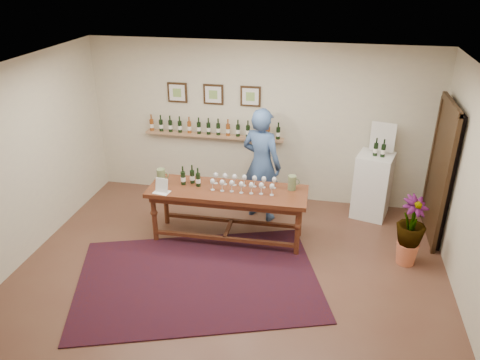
% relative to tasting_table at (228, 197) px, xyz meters
% --- Properties ---
extents(ground, '(6.00, 6.00, 0.00)m').
position_rel_tasting_table_xyz_m(ground, '(0.22, -0.95, -0.72)').
color(ground, brown).
rests_on(ground, ground).
extents(room_shell, '(6.00, 6.00, 6.00)m').
position_rel_tasting_table_xyz_m(room_shell, '(2.33, 0.91, 0.40)').
color(room_shell, beige).
rests_on(room_shell, ground).
extents(rug, '(3.77, 3.08, 0.02)m').
position_rel_tasting_table_xyz_m(rug, '(-0.17, -1.12, -0.72)').
color(rug, '#4C120D').
rests_on(rug, ground).
extents(tasting_table, '(2.42, 0.80, 0.85)m').
position_rel_tasting_table_xyz_m(tasting_table, '(0.00, 0.00, 0.00)').
color(tasting_table, '#462111').
rests_on(tasting_table, ground).
extents(table_glasses, '(1.39, 0.34, 0.19)m').
position_rel_tasting_table_xyz_m(table_glasses, '(0.23, 0.06, 0.22)').
color(table_glasses, silver).
rests_on(table_glasses, tasting_table).
extents(table_bottles, '(0.29, 0.17, 0.30)m').
position_rel_tasting_table_xyz_m(table_bottles, '(-0.58, 0.08, 0.28)').
color(table_bottles, black).
rests_on(table_bottles, tasting_table).
extents(pitcher_left, '(0.17, 0.17, 0.24)m').
position_rel_tasting_table_xyz_m(pitcher_left, '(-1.05, 0.02, 0.25)').
color(pitcher_left, '#617146').
rests_on(pitcher_left, tasting_table).
extents(pitcher_right, '(0.15, 0.15, 0.22)m').
position_rel_tasting_table_xyz_m(pitcher_right, '(0.95, 0.19, 0.24)').
color(pitcher_right, '#617146').
rests_on(pitcher_right, tasting_table).
extents(menu_card, '(0.26, 0.20, 0.21)m').
position_rel_tasting_table_xyz_m(menu_card, '(-0.94, -0.26, 0.23)').
color(menu_card, silver).
rests_on(menu_card, tasting_table).
extents(display_pedestal, '(0.68, 0.68, 1.11)m').
position_rel_tasting_table_xyz_m(display_pedestal, '(2.22, 1.20, -0.17)').
color(display_pedestal, white).
rests_on(display_pedestal, ground).
extents(pedestal_bottles, '(0.33, 0.16, 0.32)m').
position_rel_tasting_table_xyz_m(pedestal_bottles, '(2.25, 1.16, 0.54)').
color(pedestal_bottles, black).
rests_on(pedestal_bottles, display_pedestal).
extents(info_sign, '(0.39, 0.12, 0.54)m').
position_rel_tasting_table_xyz_m(info_sign, '(2.29, 1.32, 0.65)').
color(info_sign, silver).
rests_on(info_sign, display_pedestal).
extents(potted_plant, '(0.67, 0.67, 0.91)m').
position_rel_tasting_table_xyz_m(potted_plant, '(2.67, -0.15, -0.19)').
color(potted_plant, '#CC6744').
rests_on(potted_plant, ground).
extents(person, '(0.82, 0.68, 1.91)m').
position_rel_tasting_table_xyz_m(person, '(0.39, 0.79, 0.23)').
color(person, '#334D79').
rests_on(person, ground).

